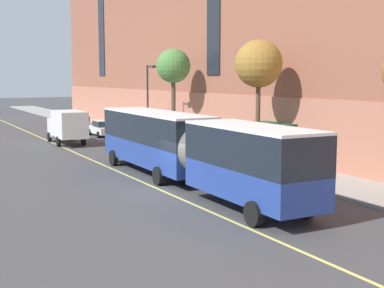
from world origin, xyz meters
name	(u,v)px	position (x,y,z in m)	size (l,w,h in m)	color
ground_plane	(164,192)	(0.00, 0.00, 0.00)	(260.00, 260.00, 0.00)	#424244
sidewalk	(271,167)	(8.84, 3.00, 0.07)	(4.38, 160.00, 0.15)	#9E9B93
city_bus	(187,146)	(1.70, 0.73, 2.14)	(3.06, 19.60, 3.69)	navy
parked_car_white_0	(273,173)	(5.33, -1.92, 0.78)	(1.93, 4.22, 1.56)	silver
parked_car_silver_1	(166,145)	(5.44, 11.17, 0.78)	(2.11, 4.44, 1.56)	#B7B7BC
parked_car_white_2	(103,128)	(5.59, 25.75, 0.78)	(1.96, 4.62, 1.56)	silver
parked_car_champagne_3	(79,123)	(5.35, 32.66, 0.78)	(2.03, 4.54, 1.56)	#BCAD89
parked_car_red_4	(211,157)	(5.32, 4.42, 0.78)	(2.03, 4.28, 1.56)	#B21E19
parked_car_navy_6	(128,135)	(5.55, 18.85, 0.78)	(1.99, 4.69, 1.56)	navy
box_truck	(67,125)	(0.92, 21.24, 1.65)	(2.54, 6.46, 2.89)	silver
street_tree_mid_block	(259,65)	(8.55, 4.04, 6.50)	(3.02, 3.02, 7.93)	brown
street_tree_far_uptown	(173,67)	(8.55, 16.16, 6.54)	(2.84, 2.84, 7.92)	brown
street_lamp	(149,95)	(7.25, 18.31, 4.22)	(0.36, 1.48, 6.60)	#2D2D30
lane_centerline	(141,181)	(0.00, 3.00, 0.00)	(0.16, 140.00, 0.01)	#E0D66B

